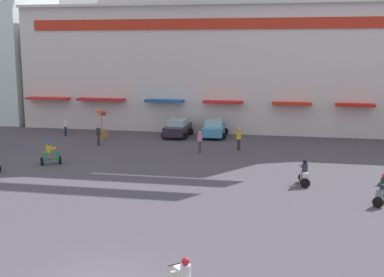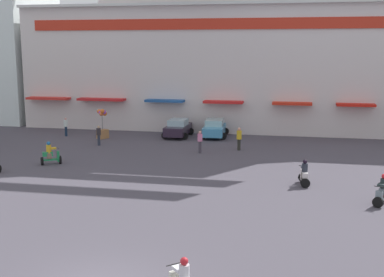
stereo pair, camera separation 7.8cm
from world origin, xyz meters
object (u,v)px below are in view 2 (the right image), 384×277
at_px(parked_car_0, 178,128).
at_px(scooter_rider_7, 304,175).
at_px(scooter_rider_1, 382,192).
at_px(pedestrian_1, 200,140).
at_px(parked_car_1, 215,128).
at_px(pedestrian_2, 239,137).
at_px(balloon_vendor_cart, 102,125).
at_px(pedestrian_0, 66,126).
at_px(scooter_rider_3, 51,155).
at_px(pedestrian_4, 99,134).

distance_m(parked_car_0, scooter_rider_7, 17.32).
bearing_deg(parked_car_0, scooter_rider_1, -49.68).
bearing_deg(pedestrian_1, parked_car_1, 90.26).
relative_size(pedestrian_2, balloon_vendor_cart, 0.68).
bearing_deg(scooter_rider_7, balloon_vendor_cart, 144.62).
bearing_deg(balloon_vendor_cart, pedestrian_0, 172.67).
bearing_deg(scooter_rider_3, parked_car_1, 54.29).
bearing_deg(pedestrian_2, pedestrian_1, -148.35).
bearing_deg(pedestrian_4, balloon_vendor_cart, 105.89).
bearing_deg(parked_car_0, scooter_rider_7, -52.84).
bearing_deg(pedestrian_2, parked_car_0, 140.64).
distance_m(scooter_rider_1, balloon_vendor_cart, 24.99).
bearing_deg(scooter_rider_7, scooter_rider_1, -37.94).
relative_size(scooter_rider_3, pedestrian_4, 0.98).
bearing_deg(scooter_rider_3, pedestrian_4, 84.84).
bearing_deg(scooter_rider_1, scooter_rider_7, 142.06).
distance_m(parked_car_1, pedestrian_1, 6.94).
bearing_deg(parked_car_1, scooter_rider_3, -125.71).
distance_m(pedestrian_1, balloon_vendor_cart, 10.18).
height_order(scooter_rider_1, balloon_vendor_cart, balloon_vendor_cart).
bearing_deg(pedestrian_2, scooter_rider_1, -54.96).
bearing_deg(scooter_rider_7, scooter_rider_3, 173.37).
bearing_deg(pedestrian_4, scooter_rider_1, -30.99).
xyz_separation_m(scooter_rider_3, scooter_rider_7, (16.31, -1.90, -0.04)).
relative_size(parked_car_0, parked_car_1, 0.94).
relative_size(parked_car_1, pedestrian_2, 2.47).
height_order(parked_car_1, scooter_rider_3, parked_car_1).
bearing_deg(pedestrian_1, scooter_rider_1, -43.00).
relative_size(scooter_rider_3, balloon_vendor_cart, 0.61).
bearing_deg(balloon_vendor_cart, scooter_rider_1, -35.86).
relative_size(scooter_rider_3, pedestrian_1, 0.93).
bearing_deg(parked_car_0, pedestrian_1, -63.95).
relative_size(pedestrian_1, pedestrian_2, 0.96).
distance_m(parked_car_0, balloon_vendor_cart, 6.43).
xyz_separation_m(scooter_rider_3, pedestrian_2, (11.65, 7.15, 0.34)).
height_order(scooter_rider_7, balloon_vendor_cart, balloon_vendor_cart).
height_order(parked_car_0, balloon_vendor_cart, balloon_vendor_cart).
bearing_deg(scooter_rider_1, parked_car_0, 130.32).
xyz_separation_m(scooter_rider_7, balloon_vendor_cart, (-16.54, 11.75, 0.58)).
relative_size(scooter_rider_1, pedestrian_0, 0.94).
xyz_separation_m(scooter_rider_7, pedestrian_4, (-15.69, 8.76, 0.28)).
relative_size(scooter_rider_1, scooter_rider_3, 0.99).
height_order(scooter_rider_3, pedestrian_2, pedestrian_2).
height_order(parked_car_0, scooter_rider_7, parked_car_0).
bearing_deg(pedestrian_0, pedestrian_2, -11.55).
height_order(parked_car_0, pedestrian_1, pedestrian_1).
xyz_separation_m(parked_car_1, balloon_vendor_cart, (-9.18, -2.59, 0.41)).
height_order(pedestrian_0, pedestrian_1, pedestrian_1).
xyz_separation_m(scooter_rider_3, balloon_vendor_cart, (-0.23, 9.85, 0.55)).
bearing_deg(pedestrian_0, pedestrian_4, -37.99).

